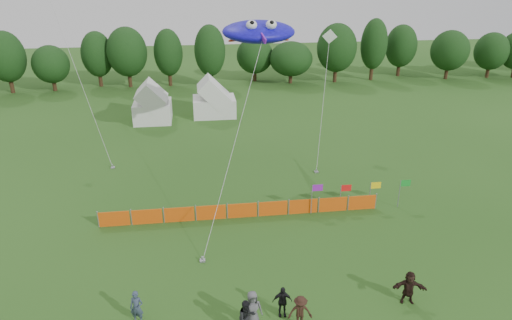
{
  "coord_description": "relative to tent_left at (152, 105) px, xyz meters",
  "views": [
    {
      "loc": [
        -3.05,
        -16.68,
        14.94
      ],
      "look_at": [
        0.0,
        6.0,
        5.2
      ],
      "focal_mm": 32.0,
      "sensor_mm": 36.0,
      "label": 1
    }
  ],
  "objects": [
    {
      "name": "spectator_d",
      "position": [
        7.98,
        -30.21,
        -0.94
      ],
      "size": [
        0.94,
        0.44,
        1.56
      ],
      "primitive_type": "imported",
      "rotation": [
        0.0,
        0.0,
        -0.07
      ],
      "color": "black",
      "rests_on": "ground"
    },
    {
      "name": "treeline",
      "position": [
        9.22,
        15.02,
        2.47
      ],
      "size": [
        104.57,
        8.78,
        8.36
      ],
      "color": "#382314",
      "rests_on": "ground"
    },
    {
      "name": "ground",
      "position": [
        7.61,
        -29.91,
        -1.72
      ],
      "size": [
        160.0,
        160.0,
        0.0
      ],
      "primitive_type": "plane",
      "color": "#234C16",
      "rests_on": "ground"
    },
    {
      "name": "small_kite_white",
      "position": [
        15.55,
        -9.42,
        5.12
      ],
      "size": [
        3.44,
        7.85,
        10.0
      ],
      "color": "white",
      "rests_on": "ground"
    },
    {
      "name": "barrier_fence",
      "position": [
        7.1,
        -21.05,
        -1.22
      ],
      "size": [
        17.9,
        0.06,
        1.0
      ],
      "color": "#D34C0B",
      "rests_on": "ground"
    },
    {
      "name": "tent_left",
      "position": [
        0.0,
        0.0,
        0.0
      ],
      "size": [
        3.85,
        3.85,
        3.4
      ],
      "color": "silver",
      "rests_on": "ground"
    },
    {
      "name": "spectator_a",
      "position": [
        1.41,
        -29.8,
        -0.88
      ],
      "size": [
        0.68,
        0.52,
        1.67
      ],
      "primitive_type": "imported",
      "rotation": [
        0.0,
        0.0,
        -0.21
      ],
      "color": "#313D51",
      "rests_on": "ground"
    },
    {
      "name": "spectator_c",
      "position": [
        8.62,
        -31.08,
        -0.88
      ],
      "size": [
        1.13,
        0.72,
        1.66
      ],
      "primitive_type": "imported",
      "rotation": [
        0.0,
        0.0,
        -0.1
      ],
      "color": "black",
      "rests_on": "ground"
    },
    {
      "name": "spectator_e",
      "position": [
        6.53,
        -30.72,
        -0.79
      ],
      "size": [
        0.99,
        0.73,
        1.85
      ],
      "primitive_type": "imported",
      "rotation": [
        0.0,
        0.0,
        0.16
      ],
      "color": "#514F55",
      "rests_on": "ground"
    },
    {
      "name": "spectator_f",
      "position": [
        14.13,
        -30.14,
        -0.86
      ],
      "size": [
        1.67,
        0.84,
        1.72
      ],
      "primitive_type": "imported",
      "rotation": [
        0.0,
        0.0,
        -0.21
      ],
      "color": "black",
      "rests_on": "ground"
    },
    {
      "name": "small_kite_dark",
      "position": [
        -5.49,
        -7.13,
        6.47
      ],
      "size": [
        6.06,
        8.74,
        14.92
      ],
      "color": "black",
      "rests_on": "ground"
    },
    {
      "name": "spectator_b",
      "position": [
        6.23,
        -31.17,
        -0.83
      ],
      "size": [
        1.06,
        0.96,
        1.77
      ],
      "primitive_type": "imported",
      "rotation": [
        0.0,
        0.0,
        0.42
      ],
      "color": "black",
      "rests_on": "ground"
    },
    {
      "name": "stingray_kite",
      "position": [
        9.49,
        -11.5,
        8.72
      ],
      "size": [
        8.52,
        21.33,
        11.49
      ],
      "color": "#180FDD",
      "rests_on": "ground"
    },
    {
      "name": "tent_right",
      "position": [
        6.43,
        1.16,
        -0.09
      ],
      "size": [
        4.57,
        3.66,
        3.23
      ],
      "color": "silver",
      "rests_on": "ground"
    },
    {
      "name": "flag_row",
      "position": [
        14.76,
        -21.05,
        -0.39
      ],
      "size": [
        6.73,
        0.31,
        2.09
      ],
      "color": "gray",
      "rests_on": "ground"
    }
  ]
}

